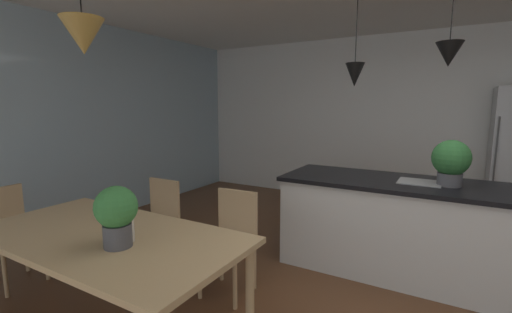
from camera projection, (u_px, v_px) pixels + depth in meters
name	position (u px, v px, depth m)	size (l,w,h in m)	color
wall_back_kitchen	(438.00, 122.00, 5.13)	(10.00, 0.12, 2.70)	white
window_wall_left_glazing	(67.00, 125.00, 4.34)	(0.06, 8.40, 2.70)	#9EB7C6
dining_table	(107.00, 242.00, 2.37)	(1.97, 0.99, 0.73)	tan
chair_far_left	(156.00, 221.00, 3.36)	(0.40, 0.40, 0.87)	tan
chair_window_end	(10.00, 232.00, 3.07)	(0.41, 0.41, 0.87)	tan
chair_far_right	(230.00, 239.00, 2.92)	(0.42, 0.42, 0.87)	tan
kitchen_island	(389.00, 224.00, 3.31)	(2.02, 0.86, 0.91)	silver
pendant_over_table	(83.00, 36.00, 2.01)	(0.25, 0.25, 0.80)	black
pendant_over_island_main	(355.00, 75.00, 3.29)	(0.18, 0.18, 0.92)	black
pendant_over_island_aux	(449.00, 54.00, 2.88)	(0.22, 0.22, 0.77)	black
potted_plant_on_island	(451.00, 161.00, 2.98)	(0.31, 0.31, 0.41)	#4C4C51
potted_plant_on_table	(116.00, 213.00, 2.11)	(0.26, 0.26, 0.39)	#4C4C51
vase_on_dining_table	(126.00, 224.00, 2.21)	(0.10, 0.10, 0.24)	silver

